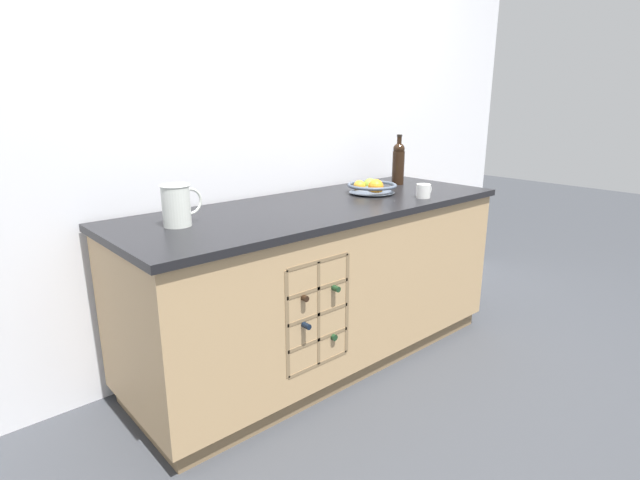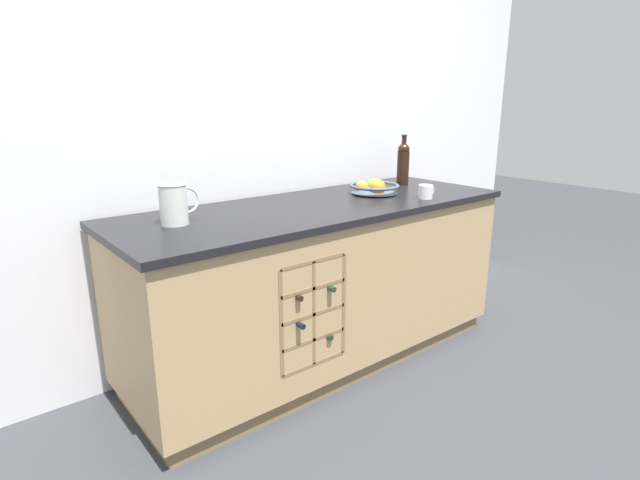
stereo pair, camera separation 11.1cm
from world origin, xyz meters
name	(u,v)px [view 1 (the left image)]	position (x,y,z in m)	size (l,w,h in m)	color
ground_plane	(320,357)	(0.00, 0.00, 0.00)	(14.00, 14.00, 0.00)	#383A3F
back_wall	(270,124)	(0.00, 0.43, 1.27)	(4.51, 0.06, 2.55)	white
kitchen_island	(320,283)	(0.00, 0.00, 0.45)	(2.15, 0.78, 0.89)	olive
fruit_bowl	(372,187)	(0.41, 0.02, 0.93)	(0.28, 0.28, 0.09)	#4C5666
white_pitcher	(177,204)	(-0.76, 0.06, 0.98)	(0.18, 0.12, 0.18)	silver
ceramic_mug	(424,191)	(0.54, -0.25, 0.92)	(0.11, 0.08, 0.08)	white
standing_wine_bottle	(398,162)	(0.78, 0.14, 1.03)	(0.08, 0.08, 0.31)	black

